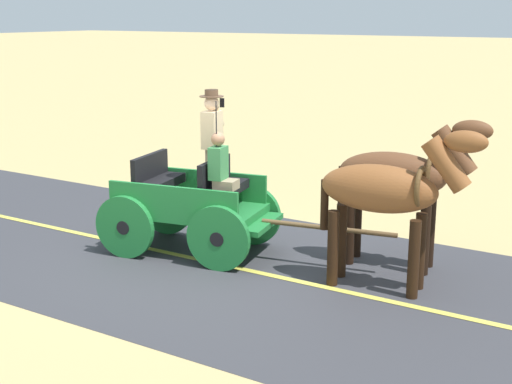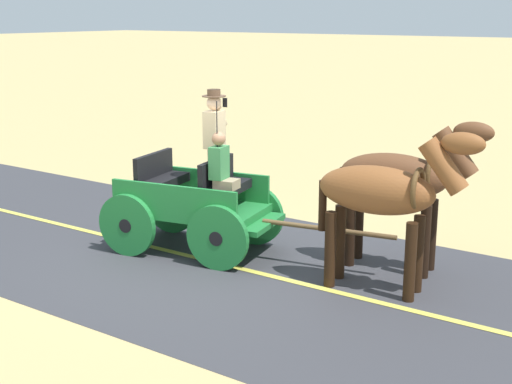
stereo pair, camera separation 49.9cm
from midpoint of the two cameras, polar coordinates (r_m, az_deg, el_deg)
name	(u,v)px [view 2 (the right image)]	position (r m, az deg, el deg)	size (l,w,h in m)	color
ground_plane	(196,258)	(10.85, -3.52, -5.30)	(200.00, 200.00, 0.00)	tan
road_surface	(196,258)	(10.85, -3.52, -5.28)	(5.26, 160.00, 0.01)	#38383D
road_centre_stripe	(196,257)	(10.85, -3.52, -5.25)	(0.12, 160.00, 0.00)	#DBCC4C
horse_drawn_carriage	(197,200)	(10.97, -3.45, -0.61)	(1.83, 4.51, 2.50)	#1E7233
horse_near_side	(401,180)	(10.28, 12.85, 0.96)	(0.75, 2.15, 2.21)	brown
horse_off_side	(384,194)	(9.41, 11.72, -0.20)	(0.75, 2.15, 2.21)	brown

